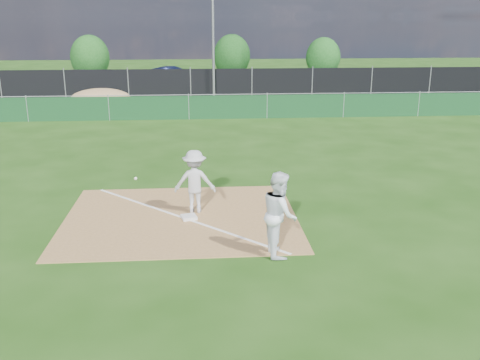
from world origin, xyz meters
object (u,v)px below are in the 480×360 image
at_px(first_base, 189,217).
at_px(tree_left, 90,57).
at_px(play_at_first, 195,181).
at_px(car_left, 83,79).
at_px(tree_mid, 232,56).
at_px(car_right, 270,79).
at_px(light_pole, 213,34).
at_px(car_mid, 172,78).
at_px(tree_right, 323,57).
at_px(runner, 280,214).

distance_m(first_base, tree_left, 32.83).
bearing_deg(play_at_first, tree_left, 105.29).
relative_size(car_left, tree_mid, 1.27).
xyz_separation_m(car_right, tree_left, (-13.86, 5.67, 1.20)).
bearing_deg(play_at_first, first_base, -108.33).
xyz_separation_m(light_pole, car_mid, (-2.89, 4.86, -3.23)).
bearing_deg(car_left, play_at_first, -176.59).
height_order(car_right, tree_mid, tree_mid).
bearing_deg(tree_right, car_right, -130.51).
xyz_separation_m(tree_left, tree_right, (19.13, 0.50, -0.13)).
xyz_separation_m(first_base, runner, (2.02, -2.25, 0.88)).
height_order(light_pole, tree_right, light_pole).
xyz_separation_m(car_mid, tree_left, (-6.76, 5.02, 1.11)).
bearing_deg(play_at_first, tree_mid, 84.73).
distance_m(first_base, tree_right, 33.99).
bearing_deg(car_mid, car_left, 118.11).
bearing_deg(light_pole, car_right, 45.02).
xyz_separation_m(first_base, tree_mid, (3.14, 32.78, 1.81)).
xyz_separation_m(runner, tree_left, (-10.37, 33.94, 0.94)).
xyz_separation_m(runner, car_right, (3.49, 28.27, -0.26)).
relative_size(first_base, runner, 0.20).
height_order(light_pole, car_left, light_pole).
relative_size(car_mid, tree_right, 1.36).
xyz_separation_m(light_pole, tree_left, (-9.65, 9.88, -2.12)).
bearing_deg(first_base, play_at_first, 71.67).
bearing_deg(play_at_first, light_pole, 86.97).
bearing_deg(car_left, tree_right, -85.44).
distance_m(play_at_first, car_mid, 26.23).
distance_m(light_pole, tree_mid, 11.32).
bearing_deg(tree_right, tree_mid, 175.62).
xyz_separation_m(car_left, tree_right, (18.62, 6.28, 0.95)).
height_order(play_at_first, tree_right, tree_right).
distance_m(play_at_first, car_left, 26.64).
distance_m(tree_mid, tree_right, 7.66).
relative_size(light_pole, car_left, 1.74).
relative_size(car_right, tree_left, 1.26).
distance_m(runner, car_right, 28.48).
distance_m(play_at_first, tree_right, 33.43).
relative_size(runner, tree_right, 0.56).
bearing_deg(runner, play_at_first, 31.49).
height_order(first_base, car_left, car_left).
bearing_deg(car_right, play_at_first, 179.16).
relative_size(car_left, tree_left, 1.26).
relative_size(first_base, car_right, 0.08).
bearing_deg(light_pole, tree_left, 134.32).
relative_size(play_at_first, car_right, 0.47).
bearing_deg(play_at_first, runner, -56.13).
distance_m(first_base, car_mid, 26.73).
bearing_deg(car_right, tree_right, -29.54).
bearing_deg(car_mid, play_at_first, -154.96).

